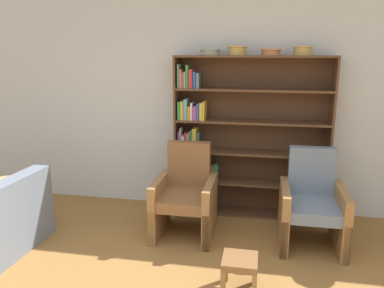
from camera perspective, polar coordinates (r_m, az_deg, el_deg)
wall_back at (r=4.67m, az=3.72°, el=6.50°), size 12.00×0.06×2.75m
bookshelf at (r=4.56m, az=6.82°, el=0.69°), size 1.83×0.30×1.93m
bowl_terracotta at (r=4.45m, az=2.79°, el=13.90°), size 0.23×0.23×0.07m
bowl_copper at (r=4.42m, az=6.91°, el=14.05°), size 0.23×0.23×0.11m
bowl_sage at (r=4.41m, az=11.93°, el=13.63°), size 0.23×0.23×0.07m
bowl_olive at (r=4.43m, az=16.54°, el=13.58°), size 0.22×0.22×0.10m
armchair_leather at (r=4.16m, az=-1.00°, el=-7.98°), size 0.64×0.68×0.99m
armchair_cushioned at (r=4.12m, az=17.78°, el=-8.89°), size 0.64×0.68×0.99m
footstool at (r=3.30m, az=7.30°, el=-17.84°), size 0.29×0.29×0.31m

